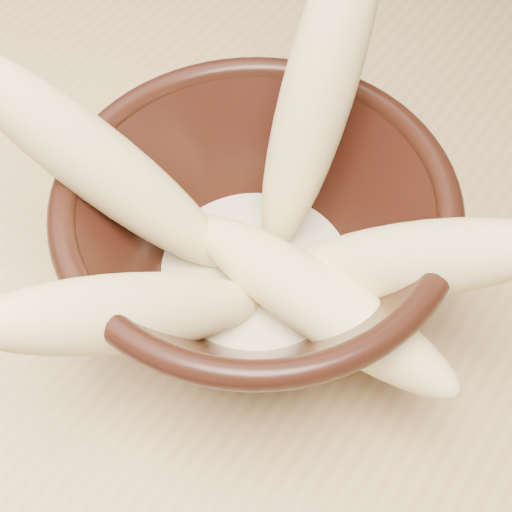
% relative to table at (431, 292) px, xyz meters
% --- Properties ---
extents(table, '(1.20, 0.80, 0.75)m').
position_rel_table_xyz_m(table, '(0.00, 0.00, 0.00)').
color(table, tan).
rests_on(table, ground).
extents(bowl, '(0.23, 0.23, 0.13)m').
position_rel_table_xyz_m(bowl, '(-0.09, -0.13, 0.15)').
color(bowl, black).
rests_on(bowl, table).
extents(milk_puddle, '(0.13, 0.13, 0.02)m').
position_rel_table_xyz_m(milk_puddle, '(-0.09, -0.13, 0.12)').
color(milk_puddle, beige).
rests_on(milk_puddle, bowl).
extents(banana_upright, '(0.05, 0.14, 0.21)m').
position_rel_table_xyz_m(banana_upright, '(-0.09, -0.07, 0.22)').
color(banana_upright, '#FAE993').
rests_on(banana_upright, bowl).
extents(banana_left, '(0.17, 0.11, 0.18)m').
position_rel_table_xyz_m(banana_left, '(-0.17, -0.17, 0.20)').
color(banana_left, '#FAE993').
rests_on(banana_left, bowl).
extents(banana_right, '(0.17, 0.08, 0.14)m').
position_rel_table_xyz_m(banana_right, '(-0.00, -0.11, 0.18)').
color(banana_right, '#FAE993').
rests_on(banana_right, bowl).
extents(banana_across, '(0.20, 0.06, 0.06)m').
position_rel_table_xyz_m(banana_across, '(-0.04, -0.15, 0.16)').
color(banana_across, '#FAE993').
rests_on(banana_across, bowl).
extents(banana_front, '(0.12, 0.18, 0.14)m').
position_rel_table_xyz_m(banana_front, '(-0.11, -0.22, 0.18)').
color(banana_front, '#FAE993').
rests_on(banana_front, bowl).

